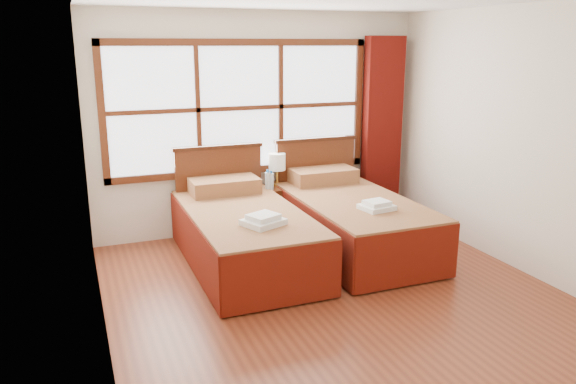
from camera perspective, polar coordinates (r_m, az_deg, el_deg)
name	(u,v)px	position (r m, az deg, el deg)	size (l,w,h in m)	color
floor	(342,301)	(5.12, 5.55, -10.97)	(4.50, 4.50, 0.00)	brown
wall_back	(260,124)	(6.76, -2.89, 6.95)	(4.00, 4.00, 0.00)	silver
wall_left	(94,179)	(4.20, -19.12, 1.30)	(4.50, 4.50, 0.00)	silver
wall_right	(532,143)	(5.89, 23.57, 4.57)	(4.50, 4.50, 0.00)	silver
window	(240,108)	(6.62, -4.88, 8.50)	(3.16, 0.06, 1.56)	white
curtain	(382,129)	(7.32, 9.52, 6.34)	(0.50, 0.16, 2.30)	#570E08
bed_left	(243,233)	(5.84, -4.57, -4.13)	(1.12, 2.17, 1.09)	#36170B
bed_right	(350,219)	(6.28, 6.28, -2.74)	(1.14, 2.20, 1.11)	#36170B
nightstand	(271,210)	(6.75, -1.69, -1.88)	(0.42, 0.42, 0.57)	#4F2311
towels_left	(263,220)	(5.25, -2.53, -2.89)	(0.44, 0.42, 0.10)	white
towels_right	(377,206)	(5.77, 9.01, -1.39)	(0.35, 0.32, 0.09)	white
lamp	(277,163)	(6.73, -1.12, 2.98)	(0.20, 0.20, 0.39)	gold
bottle_near	(268,181)	(6.54, -2.07, 1.13)	(0.06, 0.06, 0.24)	silver
bottle_far	(271,181)	(6.56, -1.72, 1.10)	(0.06, 0.06, 0.22)	silver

